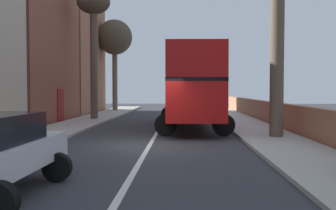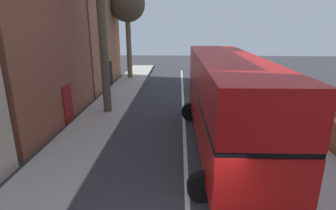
% 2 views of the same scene
% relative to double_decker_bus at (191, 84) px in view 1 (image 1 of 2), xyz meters
% --- Properties ---
extents(ground_plane, '(84.00, 84.00, 0.00)m').
position_rel_double_decker_bus_xyz_m(ground_plane, '(-1.70, -6.52, -2.35)').
color(ground_plane, '#333338').
extents(road_centre_line, '(0.16, 54.00, 0.01)m').
position_rel_double_decker_bus_xyz_m(road_centre_line, '(-1.70, -6.52, -2.35)').
color(road_centre_line, silver).
rests_on(road_centre_line, ground).
extents(sidewalk_left, '(2.60, 60.00, 0.12)m').
position_rel_double_decker_bus_xyz_m(sidewalk_left, '(-6.60, -6.52, -2.29)').
color(sidewalk_left, '#B2ADA3').
rests_on(sidewalk_left, ground).
extents(sidewalk_right, '(2.60, 60.00, 0.12)m').
position_rel_double_decker_bus_xyz_m(sidewalk_right, '(3.20, -6.52, -2.29)').
color(sidewalk_right, '#B2ADA3').
rests_on(sidewalk_right, ground).
extents(boundary_wall_right, '(0.36, 54.00, 1.35)m').
position_rel_double_decker_bus_xyz_m(boundary_wall_right, '(4.75, -6.52, -1.68)').
color(boundary_wall_right, '#9E6647').
rests_on(boundary_wall_right, ground).
extents(double_decker_bus, '(3.68, 10.83, 4.06)m').
position_rel_double_decker_bus_xyz_m(double_decker_bus, '(0.00, 0.00, 0.00)').
color(double_decker_bus, '#B61210').
rests_on(double_decker_bus, ground).
extents(parked_car_silver_right_2, '(2.52, 4.11, 1.71)m').
position_rel_double_decker_bus_xyz_m(parked_car_silver_right_2, '(0.80, 11.23, -1.39)').
color(parked_car_silver_right_2, '#B7BABF').
rests_on(parked_car_silver_right_2, ground).
extents(street_tree_left_0, '(3.32, 3.32, 8.59)m').
position_rel_double_decker_bus_xyz_m(street_tree_left_0, '(-6.91, 15.43, 4.56)').
color(street_tree_left_0, brown).
rests_on(street_tree_left_0, sidewalk_left).
extents(street_tree_left_2, '(2.23, 2.23, 8.59)m').
position_rel_double_decker_bus_xyz_m(street_tree_left_2, '(-6.40, 4.73, 4.82)').
color(street_tree_left_2, brown).
rests_on(street_tree_left_2, sidewalk_left).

